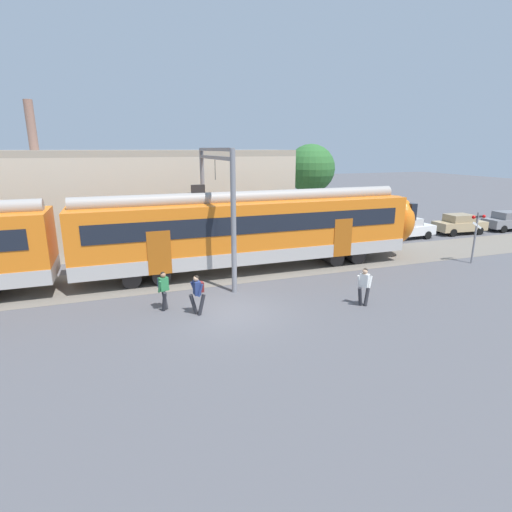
{
  "coord_description": "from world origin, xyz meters",
  "views": [
    {
      "loc": [
        -4.05,
        -14.61,
        6.5
      ],
      "look_at": [
        1.99,
        2.48,
        1.6
      ],
      "focal_mm": 28.0,
      "sensor_mm": 36.0,
      "label": 1
    }
  ],
  "objects_px": {
    "parked_car_white": "(407,228)",
    "parked_car_tan": "(459,224)",
    "pedestrian_navy": "(198,291)",
    "commuter_train": "(78,241)",
    "parked_car_grey": "(508,221)",
    "pedestrian_white": "(364,284)",
    "crossing_signal": "(476,230)",
    "pedestrian_green": "(163,287)"
  },
  "relations": [
    {
      "from": "pedestrian_navy",
      "to": "parked_car_white",
      "type": "bearing_deg",
      "value": 26.68
    },
    {
      "from": "pedestrian_navy",
      "to": "pedestrian_white",
      "type": "height_order",
      "value": "same"
    },
    {
      "from": "parked_car_white",
      "to": "parked_car_grey",
      "type": "bearing_deg",
      "value": -1.12
    },
    {
      "from": "pedestrian_navy",
      "to": "parked_car_tan",
      "type": "relative_size",
      "value": 0.41
    },
    {
      "from": "commuter_train",
      "to": "parked_car_tan",
      "type": "distance_m",
      "value": 27.38
    },
    {
      "from": "pedestrian_navy",
      "to": "parked_car_grey",
      "type": "distance_m",
      "value": 28.69
    },
    {
      "from": "pedestrian_navy",
      "to": "parked_car_grey",
      "type": "xyz_separation_m",
      "value": [
        27.37,
        8.59,
        -0.21
      ]
    },
    {
      "from": "commuter_train",
      "to": "parked_car_grey",
      "type": "xyz_separation_m",
      "value": [
        31.98,
        3.37,
        -1.47
      ]
    },
    {
      "from": "parked_car_white",
      "to": "parked_car_grey",
      "type": "height_order",
      "value": "same"
    },
    {
      "from": "pedestrian_white",
      "to": "parked_car_white",
      "type": "bearing_deg",
      "value": 43.74
    },
    {
      "from": "commuter_train",
      "to": "crossing_signal",
      "type": "height_order",
      "value": "commuter_train"
    },
    {
      "from": "commuter_train",
      "to": "parked_car_white",
      "type": "height_order",
      "value": "commuter_train"
    },
    {
      "from": "commuter_train",
      "to": "crossing_signal",
      "type": "distance_m",
      "value": 21.43
    },
    {
      "from": "pedestrian_green",
      "to": "parked_car_tan",
      "type": "bearing_deg",
      "value": 18.37
    },
    {
      "from": "pedestrian_white",
      "to": "parked_car_tan",
      "type": "distance_m",
      "value": 18.72
    },
    {
      "from": "parked_car_white",
      "to": "parked_car_tan",
      "type": "height_order",
      "value": "same"
    },
    {
      "from": "crossing_signal",
      "to": "pedestrian_green",
      "type": "bearing_deg",
      "value": -176.46
    },
    {
      "from": "commuter_train",
      "to": "pedestrian_green",
      "type": "distance_m",
      "value": 5.6
    },
    {
      "from": "pedestrian_navy",
      "to": "parked_car_white",
      "type": "distance_m",
      "value": 19.57
    },
    {
      "from": "pedestrian_white",
      "to": "pedestrian_navy",
      "type": "bearing_deg",
      "value": 168.28
    },
    {
      "from": "commuter_train",
      "to": "parked_car_white",
      "type": "distance_m",
      "value": 22.43
    },
    {
      "from": "parked_car_white",
      "to": "parked_car_tan",
      "type": "relative_size",
      "value": 0.99
    },
    {
      "from": "commuter_train",
      "to": "parked_car_tan",
      "type": "height_order",
      "value": "commuter_train"
    },
    {
      "from": "commuter_train",
      "to": "pedestrian_white",
      "type": "distance_m",
      "value": 13.28
    },
    {
      "from": "parked_car_tan",
      "to": "parked_car_grey",
      "type": "height_order",
      "value": "same"
    },
    {
      "from": "parked_car_tan",
      "to": "parked_car_grey",
      "type": "distance_m",
      "value": 4.88
    },
    {
      "from": "pedestrian_white",
      "to": "parked_car_tan",
      "type": "xyz_separation_m",
      "value": [
        15.67,
        10.23,
        -0.18
      ]
    },
    {
      "from": "pedestrian_navy",
      "to": "parked_car_grey",
      "type": "bearing_deg",
      "value": 17.43
    },
    {
      "from": "pedestrian_white",
      "to": "parked_car_grey",
      "type": "distance_m",
      "value": 22.86
    },
    {
      "from": "parked_car_tan",
      "to": "parked_car_grey",
      "type": "relative_size",
      "value": 1.0
    },
    {
      "from": "parked_car_tan",
      "to": "pedestrian_navy",
      "type": "bearing_deg",
      "value": -158.59
    },
    {
      "from": "crossing_signal",
      "to": "pedestrian_white",
      "type": "bearing_deg",
      "value": -160.49
    },
    {
      "from": "commuter_train",
      "to": "parked_car_grey",
      "type": "relative_size",
      "value": 9.32
    },
    {
      "from": "parked_car_tan",
      "to": "parked_car_white",
      "type": "bearing_deg",
      "value": -179.64
    },
    {
      "from": "parked_car_white",
      "to": "pedestrian_green",
      "type": "bearing_deg",
      "value": -157.25
    },
    {
      "from": "pedestrian_green",
      "to": "parked_car_tan",
      "type": "relative_size",
      "value": 0.41
    },
    {
      "from": "commuter_train",
      "to": "pedestrian_green",
      "type": "xyz_separation_m",
      "value": [
        3.38,
        -4.28,
        -1.26
      ]
    },
    {
      "from": "pedestrian_navy",
      "to": "parked_car_white",
      "type": "relative_size",
      "value": 0.41
    },
    {
      "from": "pedestrian_green",
      "to": "pedestrian_navy",
      "type": "xyz_separation_m",
      "value": [
        1.23,
        -0.94,
        0.0
      ]
    },
    {
      "from": "commuter_train",
      "to": "parked_car_white",
      "type": "relative_size",
      "value": 9.36
    },
    {
      "from": "pedestrian_green",
      "to": "commuter_train",
      "type": "bearing_deg",
      "value": 128.27
    },
    {
      "from": "parked_car_white",
      "to": "parked_car_grey",
      "type": "relative_size",
      "value": 1.0
    }
  ]
}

